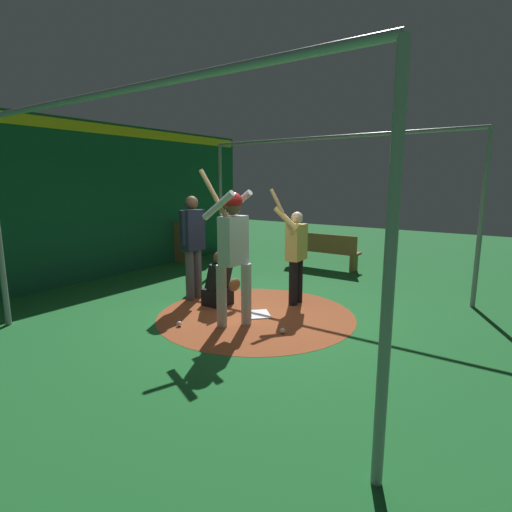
{
  "coord_description": "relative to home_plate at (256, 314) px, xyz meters",
  "views": [
    {
      "loc": [
        3.47,
        -4.95,
        2.09
      ],
      "look_at": [
        0.0,
        0.0,
        0.95
      ],
      "focal_mm": 28.13,
      "sensor_mm": 36.0,
      "label": 1
    }
  ],
  "objects": [
    {
      "name": "ground_plane",
      "position": [
        0.0,
        0.0,
        -0.01
      ],
      "size": [
        25.45,
        25.45,
        0.0
      ],
      "primitive_type": "plane",
      "color": "#1E6B2D"
    },
    {
      "name": "dirt_circle",
      "position": [
        0.0,
        0.0,
        -0.01
      ],
      "size": [
        3.1,
        3.1,
        0.01
      ],
      "primitive_type": "cylinder",
      "color": "#9E4C28",
      "rests_on": "ground"
    },
    {
      "name": "home_plate",
      "position": [
        0.0,
        0.0,
        0.0
      ],
      "size": [
        0.59,
        0.59,
        0.01
      ],
      "primitive_type": "cube",
      "rotation": [
        0.0,
        0.0,
        0.79
      ],
      "color": "white",
      "rests_on": "dirt_circle"
    },
    {
      "name": "batter",
      "position": [
        -0.01,
        -0.57,
        1.19
      ],
      "size": [
        0.68,
        0.49,
        2.25
      ],
      "color": "#B3B3B7",
      "rests_on": "ground"
    },
    {
      "name": "catcher",
      "position": [
        -0.8,
        0.07,
        0.35
      ],
      "size": [
        0.58,
        0.4,
        0.93
      ],
      "color": "black",
      "rests_on": "ground"
    },
    {
      "name": "umpire",
      "position": [
        -1.42,
        0.1,
        1.03
      ],
      "size": [
        0.23,
        0.49,
        1.83
      ],
      "color": "#4C4C51",
      "rests_on": "ground"
    },
    {
      "name": "visitor",
      "position": [
        0.2,
        0.89,
        0.9
      ],
      "size": [
        0.54,
        0.51,
        1.96
      ],
      "rotation": [
        0.0,
        0.0,
        0.06
      ],
      "color": "black",
      "rests_on": "ground"
    },
    {
      "name": "back_wall",
      "position": [
        -4.26,
        0.0,
        1.65
      ],
      "size": [
        0.22,
        9.45,
        3.3
      ],
      "color": "#145133",
      "rests_on": "ground"
    },
    {
      "name": "cage_frame",
      "position": [
        0.0,
        0.0,
        2.06
      ],
      "size": [
        5.57,
        4.97,
        2.95
      ],
      "color": "gray",
      "rests_on": "ground"
    },
    {
      "name": "bat_rack",
      "position": [
        -4.01,
        2.28,
        0.48
      ],
      "size": [
        1.18,
        0.18,
        1.05
      ],
      "color": "olive",
      "rests_on": "ground"
    },
    {
      "name": "bench",
      "position": [
        -0.69,
        3.76,
        0.44
      ],
      "size": [
        1.82,
        0.36,
        0.85
      ],
      "color": "olive",
      "rests_on": "ground"
    },
    {
      "name": "baseball_0",
      "position": [
        0.75,
        -0.43,
        0.03
      ],
      "size": [
        0.07,
        0.07,
        0.07
      ],
      "primitive_type": "sphere",
      "color": "white",
      "rests_on": "dirt_circle"
    },
    {
      "name": "baseball_1",
      "position": [
        -0.62,
        -1.06,
        0.03
      ],
      "size": [
        0.07,
        0.07,
        0.07
      ],
      "primitive_type": "sphere",
      "color": "white",
      "rests_on": "dirt_circle"
    }
  ]
}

